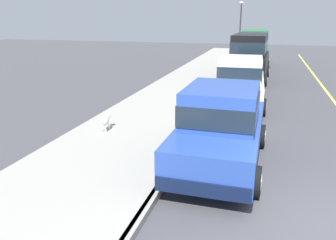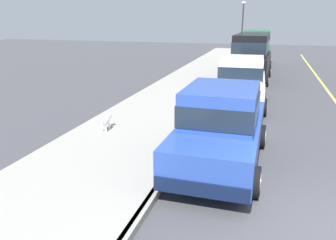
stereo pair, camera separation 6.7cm
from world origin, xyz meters
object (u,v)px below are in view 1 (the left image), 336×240
(car_green_van, at_px, (254,47))
(street_lamp, at_px, (240,23))
(car_black_van, at_px, (250,55))
(dog_white, at_px, (106,121))
(car_blue_sedan, at_px, (221,125))
(car_white_sedan, at_px, (240,81))

(car_green_van, xyz_separation_m, street_lamp, (-1.42, 4.88, 1.51))
(car_green_van, distance_m, street_lamp, 5.30)
(car_black_van, distance_m, dog_white, 11.10)
(car_green_van, distance_m, dog_white, 16.45)
(car_blue_sedan, xyz_separation_m, street_lamp, (-1.35, 22.15, 1.92))
(car_white_sedan, distance_m, car_green_van, 11.34)
(car_blue_sedan, xyz_separation_m, car_black_van, (0.03, 11.72, 0.41))
(car_black_van, height_order, dog_white, car_black_van)
(car_green_van, bearing_deg, car_white_sedan, -90.44)
(car_black_van, height_order, car_green_van, same)
(car_white_sedan, bearing_deg, dog_white, -127.49)
(dog_white, bearing_deg, car_blue_sedan, -19.47)
(car_black_van, bearing_deg, dog_white, -109.17)
(car_white_sedan, distance_m, street_lamp, 16.38)
(car_blue_sedan, xyz_separation_m, car_green_van, (0.07, 17.28, 0.41))
(car_blue_sedan, xyz_separation_m, car_white_sedan, (-0.02, 5.95, 0.00))
(car_white_sedan, height_order, street_lamp, street_lamp)
(car_black_van, bearing_deg, car_blue_sedan, -90.13)
(car_blue_sedan, bearing_deg, car_green_van, 89.78)
(car_blue_sedan, distance_m, dog_white, 3.86)
(car_black_van, bearing_deg, car_white_sedan, -90.47)
(dog_white, bearing_deg, car_green_van, 77.09)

